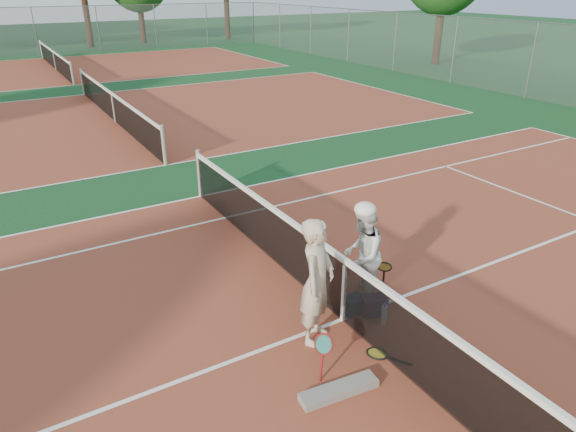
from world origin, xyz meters
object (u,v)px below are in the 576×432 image
at_px(net_main, 344,290).
at_px(sports_bag_navy, 354,305).
at_px(player_b, 362,255).
at_px(sports_bag_purple, 373,306).
at_px(water_bottle, 384,315).
at_px(racket_black_held, 384,275).
at_px(racket_red, 323,355).
at_px(player_a, 317,282).
at_px(racket_spare, 377,354).

height_order(net_main, sports_bag_navy, net_main).
bearing_deg(player_b, sports_bag_purple, 40.44).
bearing_deg(water_bottle, sports_bag_navy, 114.39).
bearing_deg(racket_black_held, player_b, -41.45).
height_order(net_main, racket_black_held, net_main).
distance_m(racket_black_held, sports_bag_navy, 0.84).
bearing_deg(racket_black_held, racket_red, -15.67).
distance_m(player_a, sports_bag_purple, 1.29).
distance_m(player_b, racket_black_held, 0.72).
relative_size(player_a, racket_spare, 3.00).
height_order(player_a, racket_black_held, player_a).
relative_size(net_main, racket_red, 18.94).
bearing_deg(racket_black_held, player_a, -29.32).
xyz_separation_m(player_b, sports_bag_navy, (-0.28, -0.23, -0.65)).
bearing_deg(sports_bag_navy, player_b, 39.78).
bearing_deg(player_a, sports_bag_navy, -24.51).
xyz_separation_m(net_main, water_bottle, (0.46, -0.38, -0.36)).
distance_m(racket_red, sports_bag_purple, 1.52).
xyz_separation_m(racket_spare, sports_bag_navy, (0.32, 0.92, 0.12)).
bearing_deg(player_b, net_main, -11.72).
bearing_deg(player_a, racket_spare, -93.77).
relative_size(racket_spare, sports_bag_purple, 1.70).
bearing_deg(racket_black_held, water_bottle, 4.79).
relative_size(player_a, racket_red, 3.11).
relative_size(net_main, water_bottle, 36.60).
xyz_separation_m(net_main, player_a, (-0.56, -0.14, 0.39)).
height_order(racket_red, racket_spare, racket_red).
relative_size(player_a, racket_black_held, 3.42).
height_order(net_main, player_b, player_b).
xyz_separation_m(player_b, water_bottle, (-0.08, -0.68, -0.63)).
bearing_deg(sports_bag_purple, sports_bag_navy, 141.39).
bearing_deg(racket_red, water_bottle, -25.59).
xyz_separation_m(player_a, racket_spare, (0.50, -0.72, -0.89)).
bearing_deg(sports_bag_navy, net_main, -165.67).
relative_size(sports_bag_purple, water_bottle, 1.17).
relative_size(racket_black_held, sports_bag_purple, 1.50).
bearing_deg(racket_spare, racket_red, 53.16).
bearing_deg(sports_bag_purple, racket_spare, -125.81).
bearing_deg(sports_bag_navy, racket_red, -143.22).
bearing_deg(sports_bag_purple, net_main, 167.09).
height_order(net_main, racket_spare, net_main).
bearing_deg(racket_black_held, sports_bag_purple, -7.51).
xyz_separation_m(racket_black_held, water_bottle, (-0.58, -0.72, -0.11)).
distance_m(racket_red, racket_spare, 0.86).
xyz_separation_m(player_b, racket_black_held, (0.50, 0.04, -0.52)).
distance_m(player_b, sports_bag_purple, 0.76).
xyz_separation_m(sports_bag_navy, sports_bag_purple, (0.22, -0.17, 0.01)).
xyz_separation_m(player_a, racket_black_held, (1.60, 0.48, -0.64)).
bearing_deg(sports_bag_navy, player_a, -165.86).
height_order(racket_black_held, sports_bag_purple, racket_black_held).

